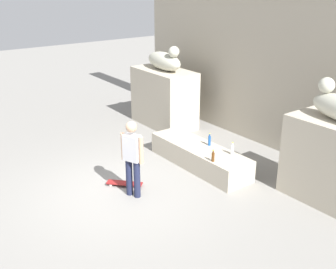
% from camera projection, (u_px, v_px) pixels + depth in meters
% --- Properties ---
extents(ground_plane, '(40.00, 40.00, 0.00)m').
position_uv_depth(ground_plane, '(124.00, 191.00, 9.05)').
color(ground_plane, gray).
extents(facade_wall, '(10.38, 0.60, 5.50)m').
position_uv_depth(facade_wall, '(279.00, 43.00, 10.72)').
color(facade_wall, '#AAA18E').
rests_on(facade_wall, ground_plane).
extents(pedestal_left, '(2.09, 1.10, 1.74)m').
position_uv_depth(pedestal_left, '(164.00, 98.00, 12.79)').
color(pedestal_left, '#B7AD99').
rests_on(pedestal_left, ground_plane).
extents(statue_reclining_left, '(1.64, 0.70, 0.78)m').
position_uv_depth(statue_reclining_left, '(165.00, 61.00, 12.34)').
color(statue_reclining_left, beige).
rests_on(statue_reclining_left, pedestal_left).
extents(ledge_block, '(2.87, 0.85, 0.53)m').
position_uv_depth(ledge_block, '(199.00, 156.00, 10.16)').
color(ledge_block, '#B7AD99').
rests_on(ledge_block, ground_plane).
extents(skater, '(0.51, 0.32, 1.67)m').
position_uv_depth(skater, '(132.00, 156.00, 8.55)').
color(skater, '#1E233F').
rests_on(skater, ground_plane).
extents(skateboard, '(0.72, 0.69, 0.08)m').
position_uv_depth(skateboard, '(125.00, 183.00, 9.25)').
color(skateboard, maroon).
rests_on(skateboard, ground_plane).
extents(bottle_blue, '(0.07, 0.07, 0.31)m').
position_uv_depth(bottle_blue, '(209.00, 140.00, 10.06)').
color(bottle_blue, '#194C99').
rests_on(bottle_blue, ledge_block).
extents(bottle_brown, '(0.07, 0.07, 0.27)m').
position_uv_depth(bottle_brown, '(213.00, 157.00, 9.20)').
color(bottle_brown, '#593314').
rests_on(bottle_brown, ledge_block).
extents(bottle_clear, '(0.07, 0.07, 0.30)m').
position_uv_depth(bottle_clear, '(232.00, 149.00, 9.56)').
color(bottle_clear, silver).
rests_on(bottle_clear, ledge_block).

